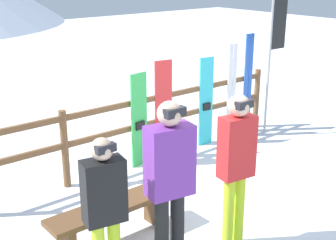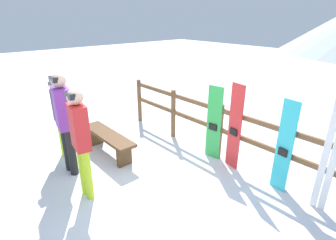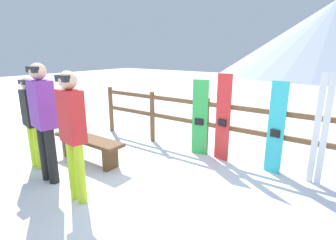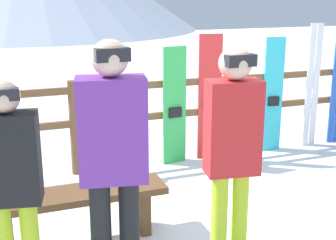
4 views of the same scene
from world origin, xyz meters
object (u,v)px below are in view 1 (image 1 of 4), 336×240
person_black (105,205)px  person_red (236,159)px  ski_pair_white (231,91)px  snowboard_red (163,111)px  snowboard_green (139,121)px  rental_flag (276,21)px  person_purple (170,177)px  bench (113,213)px  ski_pair_blue (248,84)px  snowboard_cyan (206,102)px

person_black → person_red: size_ratio=0.90×
person_black → ski_pair_white: bearing=28.8°
person_black → snowboard_red: snowboard_red is taller
person_red → ski_pair_white: (2.47, 2.38, -0.20)m
snowboard_green → rental_flag: rental_flag is taller
person_purple → rental_flag: size_ratio=0.57×
bench → snowboard_green: (1.44, 1.47, 0.38)m
person_purple → snowboard_red: 2.91m
person_purple → snowboard_green: 2.66m
snowboard_red → person_purple: bearing=-127.7°
bench → person_red: bearing=-43.9°
person_black → snowboard_red: (2.40, 2.15, -0.12)m
ski_pair_white → bench: bearing=-156.7°
person_black → person_purple: person_purple is taller
person_red → bench: bearing=136.1°
bench → snowboard_green: bearing=45.7°
rental_flag → ski_pair_blue: bearing=118.5°
person_red → snowboard_red: (0.95, 2.38, -0.24)m
person_purple → snowboard_cyan: bearing=40.6°
person_red → person_purple: bearing=174.1°
bench → snowboard_red: size_ratio=0.96×
bench → snowboard_green: snowboard_green is taller
ski_pair_white → ski_pair_blue: 0.42m
ski_pair_blue → snowboard_cyan: bearing=-179.8°
bench → person_black: bearing=-126.4°
person_purple → bench: bearing=98.7°
snowboard_cyan → snowboard_red: bearing=180.0°
snowboard_red → ski_pair_blue: size_ratio=0.88×
ski_pair_white → ski_pair_blue: (0.41, 0.00, 0.07)m
person_red → person_purple: 0.82m
snowboard_green → ski_pair_blue: bearing=0.1°
person_red → snowboard_green: size_ratio=1.19×
person_black → snowboard_green: bearing=48.0°
snowboard_cyan → ski_pair_blue: 1.04m
bench → ski_pair_white: bearing=23.3°
person_black → ski_pair_white: (3.92, 2.16, -0.08)m
person_black → ski_pair_blue: 4.84m
snowboard_green → ski_pair_blue: ski_pair_blue is taller
bench → snowboard_red: snowboard_red is taller
ski_pair_white → person_purple: bearing=-145.0°
person_red → snowboard_green: 2.45m
person_purple → ski_pair_blue: size_ratio=1.00×
person_purple → snowboard_red: person_purple is taller
snowboard_red → ski_pair_blue: bearing=0.1°
snowboard_green → snowboard_red: 0.47m
person_black → snowboard_red: size_ratio=0.98×
snowboard_cyan → ski_pair_blue: (1.03, 0.00, 0.15)m
snowboard_green → snowboard_cyan: bearing=0.0°
rental_flag → bench: bearing=-164.7°
snowboard_cyan → rental_flag: bearing=-16.7°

